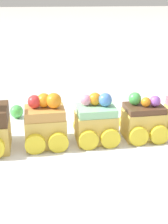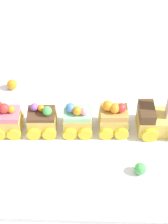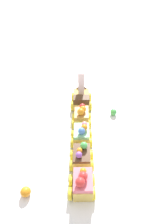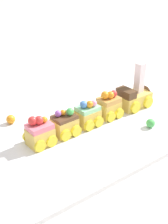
{
  "view_description": "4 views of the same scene",
  "coord_description": "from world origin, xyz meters",
  "px_view_note": "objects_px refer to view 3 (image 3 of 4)",
  "views": [
    {
      "loc": [
        0.04,
        0.43,
        0.22
      ],
      "look_at": [
        -0.02,
        -0.01,
        0.05
      ],
      "focal_mm": 50.0,
      "sensor_mm": 36.0,
      "label": 1
    },
    {
      "loc": [
        -0.01,
        -0.53,
        0.6
      ],
      "look_at": [
        -0.02,
        -0.0,
        0.07
      ],
      "focal_mm": 60.0,
      "sensor_mm": 36.0,
      "label": 2
    },
    {
      "loc": [
        -0.37,
        -0.01,
        0.44
      ],
      "look_at": [
        0.03,
        0.0,
        0.07
      ],
      "focal_mm": 28.0,
      "sensor_mm": 36.0,
      "label": 3
    },
    {
      "loc": [
        -0.47,
        -0.56,
        0.43
      ],
      "look_at": [
        -0.05,
        0.01,
        0.05
      ],
      "focal_mm": 50.0,
      "sensor_mm": 36.0,
      "label": 4
    }
  ],
  "objects_px": {
    "cake_car_chocolate": "(82,157)",
    "cake_car_strawberry": "(82,184)",
    "gumball_orange": "(26,192)",
    "cake_train_locomotive": "(81,97)",
    "cake_car_mint": "(82,136)",
    "cake_car_caramel": "(82,117)",
    "gumball_green": "(113,112)"
  },
  "relations": [
    {
      "from": "cake_car_chocolate",
      "to": "cake_car_strawberry",
      "type": "bearing_deg",
      "value": 179.94
    },
    {
      "from": "cake_car_mint",
      "to": "cake_car_chocolate",
      "type": "relative_size",
      "value": 1.04
    },
    {
      "from": "gumball_green",
      "to": "cake_car_mint",
      "type": "bearing_deg",
      "value": 138.86
    },
    {
      "from": "cake_train_locomotive",
      "to": "gumball_green",
      "type": "height_order",
      "value": "cake_train_locomotive"
    },
    {
      "from": "cake_car_mint",
      "to": "gumball_green",
      "type": "height_order",
      "value": "cake_car_mint"
    },
    {
      "from": "cake_train_locomotive",
      "to": "cake_car_chocolate",
      "type": "distance_m",
      "value": 0.26
    },
    {
      "from": "cake_train_locomotive",
      "to": "cake_car_caramel",
      "type": "xyz_separation_m",
      "value": [
        -0.11,
        -0.0,
        0.0
      ]
    },
    {
      "from": "cake_car_strawberry",
      "to": "cake_car_caramel",
      "type": "bearing_deg",
      "value": -0.07
    },
    {
      "from": "cake_train_locomotive",
      "to": "cake_car_strawberry",
      "type": "xyz_separation_m",
      "value": [
        -0.33,
        -0.01,
        -0.0
      ]
    },
    {
      "from": "cake_train_locomotive",
      "to": "cake_car_caramel",
      "type": "height_order",
      "value": "cake_train_locomotive"
    },
    {
      "from": "cake_car_caramel",
      "to": "cake_car_chocolate",
      "type": "relative_size",
      "value": 1.11
    },
    {
      "from": "gumball_orange",
      "to": "cake_car_caramel",
      "type": "bearing_deg",
      "value": -27.92
    },
    {
      "from": "cake_train_locomotive",
      "to": "cake_car_mint",
      "type": "xyz_separation_m",
      "value": [
        -0.18,
        -0.01,
        -0.0
      ]
    },
    {
      "from": "cake_train_locomotive",
      "to": "gumball_orange",
      "type": "xyz_separation_m",
      "value": [
        -0.34,
        0.12,
        -0.02
      ]
    },
    {
      "from": "cake_train_locomotive",
      "to": "cake_car_strawberry",
      "type": "distance_m",
      "value": 0.33
    },
    {
      "from": "cake_car_mint",
      "to": "gumball_orange",
      "type": "relative_size",
      "value": 3.02
    },
    {
      "from": "cake_car_mint",
      "to": "cake_car_strawberry",
      "type": "bearing_deg",
      "value": 179.85
    },
    {
      "from": "cake_car_chocolate",
      "to": "cake_car_strawberry",
      "type": "xyz_separation_m",
      "value": [
        -0.07,
        -0.0,
        0.0
      ]
    },
    {
      "from": "cake_car_chocolate",
      "to": "gumball_orange",
      "type": "xyz_separation_m",
      "value": [
        -0.09,
        0.13,
        -0.01
      ]
    },
    {
      "from": "cake_car_strawberry",
      "to": "gumball_green",
      "type": "relative_size",
      "value": 3.28
    },
    {
      "from": "cake_car_mint",
      "to": "gumball_green",
      "type": "xyz_separation_m",
      "value": [
        0.12,
        -0.11,
        -0.02
      ]
    },
    {
      "from": "cake_car_strawberry",
      "to": "gumball_green",
      "type": "height_order",
      "value": "cake_car_strawberry"
    },
    {
      "from": "cake_car_caramel",
      "to": "gumball_green",
      "type": "xyz_separation_m",
      "value": [
        0.05,
        -0.11,
        -0.02
      ]
    },
    {
      "from": "cake_car_chocolate",
      "to": "gumball_orange",
      "type": "height_order",
      "value": "cake_car_chocolate"
    },
    {
      "from": "cake_car_chocolate",
      "to": "gumball_orange",
      "type": "bearing_deg",
      "value": 121.75
    },
    {
      "from": "cake_car_caramel",
      "to": "cake_car_chocolate",
      "type": "height_order",
      "value": "cake_car_caramel"
    },
    {
      "from": "cake_car_caramel",
      "to": "cake_car_mint",
      "type": "bearing_deg",
      "value": -179.92
    },
    {
      "from": "gumball_green",
      "to": "cake_car_strawberry",
      "type": "bearing_deg",
      "value": 159.06
    },
    {
      "from": "gumball_orange",
      "to": "cake_car_mint",
      "type": "bearing_deg",
      "value": -38.46
    },
    {
      "from": "cake_car_caramel",
      "to": "gumball_green",
      "type": "relative_size",
      "value": 3.32
    },
    {
      "from": "cake_car_chocolate",
      "to": "cake_car_strawberry",
      "type": "relative_size",
      "value": 0.91
    },
    {
      "from": "gumball_orange",
      "to": "cake_train_locomotive",
      "type": "bearing_deg",
      "value": -19.26
    }
  ]
}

